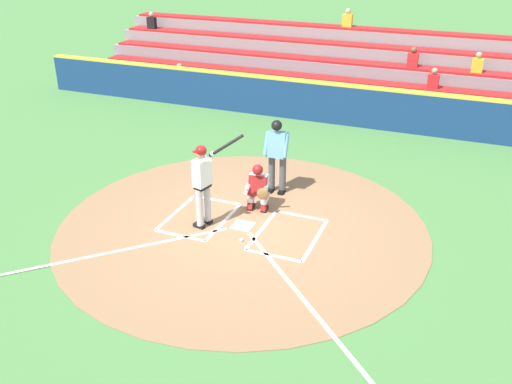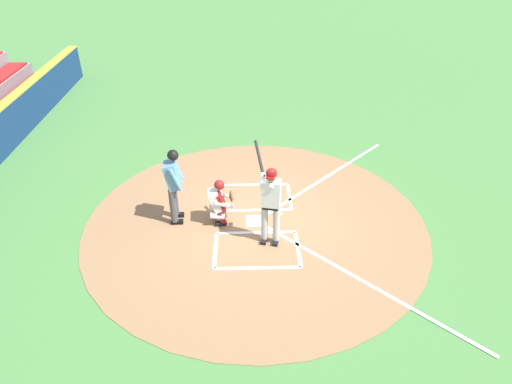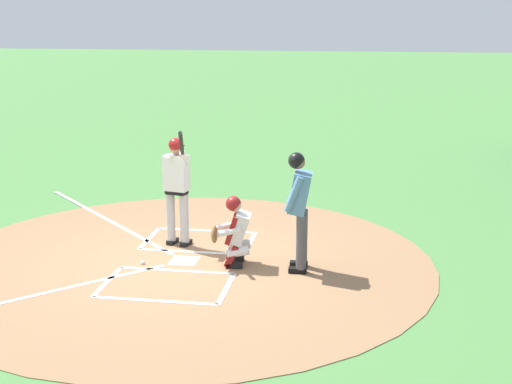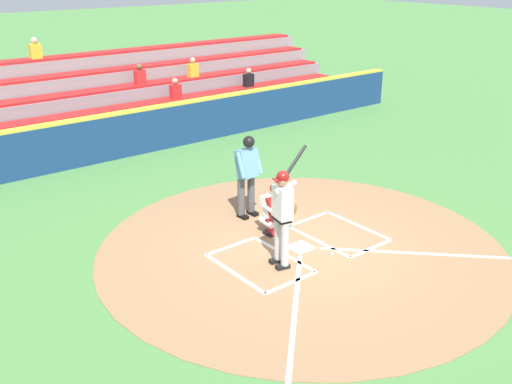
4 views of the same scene
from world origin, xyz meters
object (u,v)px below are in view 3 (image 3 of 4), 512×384
object	(u,v)px
batter	(177,184)
baseball	(143,263)
plate_umpire	(300,203)
catcher	(235,230)

from	to	relation	value
batter	baseball	xyz separation A→B (m)	(-1.00, 0.32, -1.06)
batter	plate_umpire	size ratio (longest dim) A/B	1.14
catcher	baseball	distance (m)	1.57
batter	plate_umpire	world-z (taller)	batter
catcher	plate_umpire	world-z (taller)	plate_umpire
catcher	plate_umpire	xyz separation A→B (m)	(-0.07, -1.02, 0.49)
plate_umpire	baseball	world-z (taller)	plate_umpire
catcher	batter	bearing A→B (deg)	54.80
batter	baseball	size ratio (longest dim) A/B	28.76
plate_umpire	batter	bearing A→B (deg)	68.14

